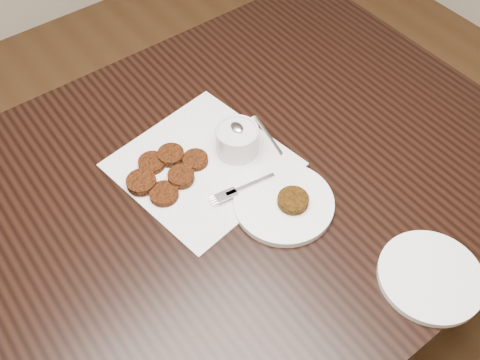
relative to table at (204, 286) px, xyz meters
The scene contains 6 objects.
table is the anchor object (origin of this frame).
napkin 0.39m from the table, 45.51° to the left, with size 0.33×0.33×0.00m, color white.
sauce_ramekin 0.47m from the table, 20.68° to the left, with size 0.12×0.12×0.13m, color silver, non-canonical shape.
patty_cluster 0.40m from the table, 92.33° to the left, with size 0.20×0.20×0.02m, color #5E260C, non-canonical shape.
plate_with_patty 0.43m from the table, 39.44° to the right, with size 0.21×0.21×0.03m, color white, non-canonical shape.
plate_empty 0.61m from the table, 58.39° to the right, with size 0.20×0.20×0.01m, color white.
Camera 1 is at (-0.32, -0.43, 1.66)m, focal length 40.55 mm.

